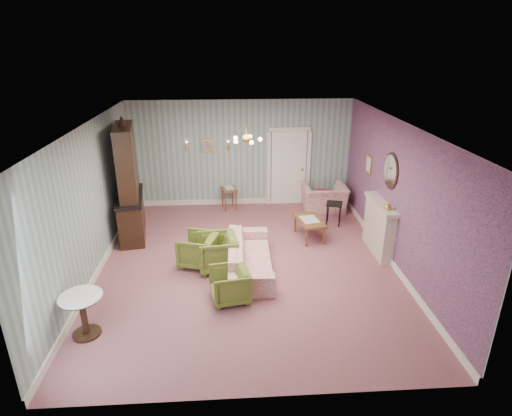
{
  "coord_description": "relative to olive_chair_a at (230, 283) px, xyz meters",
  "views": [
    {
      "loc": [
        -0.32,
        -7.66,
        4.36
      ],
      "look_at": [
        0.2,
        0.4,
        1.1
      ],
      "focal_mm": 29.51,
      "sensor_mm": 36.0,
      "label": 1
    }
  ],
  "objects": [
    {
      "name": "wall_right",
      "position": [
        3.37,
        1.25,
        1.11
      ],
      "size": [
        0.0,
        7.0,
        7.0
      ],
      "primitive_type": "plane",
      "rotation": [
        1.57,
        0.0,
        -1.57
      ],
      "color": "gray",
      "rests_on": "ground"
    },
    {
      "name": "olive_chair_c",
      "position": [
        -0.63,
        1.32,
        0.03
      ],
      "size": [
        0.86,
        0.89,
        0.75
      ],
      "primitive_type": "imported",
      "rotation": [
        0.0,
        0.0,
        -1.86
      ],
      "color": "olive",
      "rests_on": "floor"
    },
    {
      "name": "coffee_table",
      "position": [
        1.87,
        2.41,
        -0.1
      ],
      "size": [
        0.68,
        1.01,
        0.48
      ],
      "primitive_type": null,
      "rotation": [
        0.0,
        0.0,
        0.18
      ],
      "color": "brown",
      "rests_on": "floor"
    },
    {
      "name": "olive_chair_a",
      "position": [
        0.0,
        0.0,
        0.0
      ],
      "size": [
        0.72,
        0.75,
        0.68
      ],
      "primitive_type": "imported",
      "rotation": [
        0.0,
        0.0,
        -1.4
      ],
      "color": "olive",
      "rests_on": "floor"
    },
    {
      "name": "burgundy_cushion",
      "position": [
        2.53,
        3.91,
        0.14
      ],
      "size": [
        0.41,
        0.28,
        0.39
      ],
      "primitive_type": "cube",
      "rotation": [
        0.17,
        0.0,
        -0.35
      ],
      "color": "maroon",
      "rests_on": "wingback_chair"
    },
    {
      "name": "wall_right_floral",
      "position": [
        3.36,
        1.25,
        1.11
      ],
      "size": [
        0.0,
        7.0,
        7.0
      ],
      "primitive_type": "plane",
      "rotation": [
        1.57,
        0.0,
        -1.57
      ],
      "color": "#C16089",
      "rests_on": "ground"
    },
    {
      "name": "oval_mirror",
      "position": [
        3.33,
        1.65,
        1.51
      ],
      "size": [
        0.04,
        0.76,
        0.84
      ],
      "primitive_type": null,
      "color": "white",
      "rests_on": "wall_right"
    },
    {
      "name": "wingback_chair",
      "position": [
        2.58,
        4.06,
        0.16
      ],
      "size": [
        1.13,
        0.73,
        0.99
      ],
      "primitive_type": "imported",
      "rotation": [
        0.0,
        0.0,
        3.14
      ],
      "color": "#AB4558",
      "rests_on": "floor"
    },
    {
      "name": "olive_chair_b",
      "position": [
        -0.24,
        1.14,
        0.06
      ],
      "size": [
        0.81,
        0.85,
        0.79
      ],
      "primitive_type": "imported",
      "rotation": [
        0.0,
        0.0,
        -1.44
      ],
      "color": "olive",
      "rests_on": "floor"
    },
    {
      "name": "mantel_vase",
      "position": [
        3.21,
        1.25,
        0.9
      ],
      "size": [
        0.15,
        0.15,
        0.15
      ],
      "primitive_type": "imported",
      "color": "gold",
      "rests_on": "fireplace"
    },
    {
      "name": "side_table_black",
      "position": [
        2.63,
        3.15,
        -0.05
      ],
      "size": [
        0.48,
        0.48,
        0.57
      ],
      "primitive_type": null,
      "rotation": [
        0.0,
        0.0,
        -0.31
      ],
      "color": "black",
      "rests_on": "floor"
    },
    {
      "name": "wall_left",
      "position": [
        -2.63,
        1.25,
        1.11
      ],
      "size": [
        0.0,
        7.0,
        7.0
      ],
      "primitive_type": "plane",
      "rotation": [
        1.57,
        0.0,
        1.57
      ],
      "color": "gray",
      "rests_on": "ground"
    },
    {
      "name": "framed_print",
      "position": [
        3.34,
        3.0,
        1.26
      ],
      "size": [
        0.04,
        0.34,
        0.42
      ],
      "primitive_type": null,
      "color": "gold",
      "rests_on": "wall_right"
    },
    {
      "name": "wall_front",
      "position": [
        0.37,
        -2.25,
        1.11
      ],
      "size": [
        6.0,
        0.0,
        6.0
      ],
      "primitive_type": "plane",
      "rotation": [
        -1.57,
        0.0,
        0.0
      ],
      "color": "gray",
      "rests_on": "ground"
    },
    {
      "name": "ceiling",
      "position": [
        0.37,
        1.25,
        2.56
      ],
      "size": [
        7.0,
        7.0,
        0.0
      ],
      "primitive_type": "plane",
      "rotation": [
        3.14,
        0.0,
        0.0
      ],
      "color": "white",
      "rests_on": "ground"
    },
    {
      "name": "sconce_right",
      "position": [
        0.02,
        4.69,
        1.36
      ],
      "size": [
        0.16,
        0.12,
        0.3
      ],
      "primitive_type": null,
      "color": "gold",
      "rests_on": "wall_back"
    },
    {
      "name": "pedestal_table",
      "position": [
        -2.28,
        -0.82,
        0.02
      ],
      "size": [
        0.67,
        0.67,
        0.72
      ],
      "primitive_type": null,
      "rotation": [
        0.0,
        0.0,
        -0.01
      ],
      "color": "black",
      "rests_on": "floor"
    },
    {
      "name": "door",
      "position": [
        1.67,
        4.71,
        0.74
      ],
      "size": [
        1.12,
        0.12,
        2.16
      ],
      "primitive_type": null,
      "color": "white",
      "rests_on": "floor"
    },
    {
      "name": "chandelier",
      "position": [
        0.37,
        1.25,
        2.29
      ],
      "size": [
        0.56,
        0.56,
        0.36
      ],
      "primitive_type": null,
      "color": "gold",
      "rests_on": "ceiling"
    },
    {
      "name": "gilt_mirror_back",
      "position": [
        -0.53,
        4.71,
        1.36
      ],
      "size": [
        0.28,
        0.06,
        0.36
      ],
      "primitive_type": null,
      "color": "gold",
      "rests_on": "wall_back"
    },
    {
      "name": "nesting_table",
      "position": [
        0.02,
        4.4,
        -0.02
      ],
      "size": [
        0.49,
        0.57,
        0.64
      ],
      "primitive_type": null,
      "rotation": [
        0.0,
        0.0,
        0.25
      ],
      "color": "brown",
      "rests_on": "floor"
    },
    {
      "name": "sofa_chintz",
      "position": [
        0.41,
        1.04,
        0.09
      ],
      "size": [
        0.68,
        2.2,
        0.86
      ],
      "primitive_type": "imported",
      "rotation": [
        0.0,
        0.0,
        1.55
      ],
      "color": "#AB4558",
      "rests_on": "floor"
    },
    {
      "name": "floor",
      "position": [
        0.37,
        1.25,
        -0.34
      ],
      "size": [
        7.0,
        7.0,
        0.0
      ],
      "primitive_type": "plane",
      "color": "#975861",
      "rests_on": "ground"
    },
    {
      "name": "wall_back",
      "position": [
        0.37,
        4.75,
        1.11
      ],
      "size": [
        6.0,
        0.0,
        6.0
      ],
      "primitive_type": "plane",
      "rotation": [
        1.57,
        0.0,
        0.0
      ],
      "color": "gray",
      "rests_on": "ground"
    },
    {
      "name": "fireplace",
      "position": [
        3.23,
        1.65,
        0.24
      ],
      "size": [
        0.3,
        1.4,
        1.16
      ],
      "primitive_type": null,
      "color": "beige",
      "rests_on": "floor"
    },
    {
      "name": "dresser",
      "position": [
        -2.28,
        2.85,
        1.05
      ],
      "size": [
        0.85,
        1.74,
        2.77
      ],
      "primitive_type": null,
      "rotation": [
        0.0,
        0.0,
        0.17
      ],
      "color": "black",
      "rests_on": "floor"
    },
    {
      "name": "sconce_left",
      "position": [
        -1.08,
        4.69,
        1.36
      ],
      "size": [
        0.16,
        0.12,
        0.3
      ],
      "primitive_type": null,
      "color": "gold",
      "rests_on": "wall_back"
    }
  ]
}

